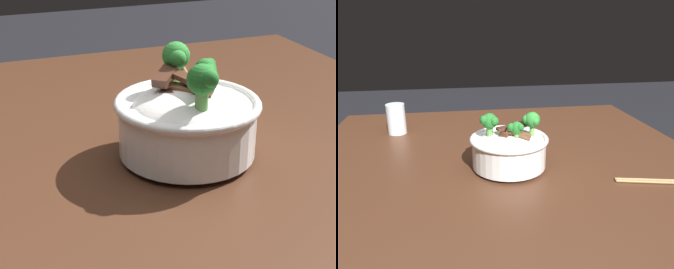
% 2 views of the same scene
% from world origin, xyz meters
% --- Properties ---
extents(dining_table, '(1.15, 1.10, 0.81)m').
position_xyz_m(dining_table, '(0.00, 0.00, 0.67)').
color(dining_table, '#472819').
rests_on(dining_table, ground).
extents(rice_bowl, '(0.21, 0.21, 0.16)m').
position_xyz_m(rice_bowl, '(0.00, 0.04, 0.88)').
color(rice_bowl, white).
rests_on(rice_bowl, dining_table).
extents(chopsticks_pair, '(0.21, 0.07, 0.01)m').
position_xyz_m(chopsticks_pair, '(-0.35, 0.19, 0.82)').
color(chopsticks_pair, '#9E7A4C').
rests_on(chopsticks_pair, dining_table).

